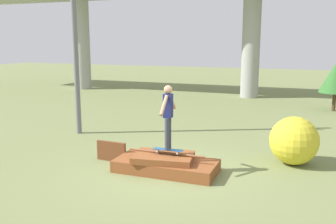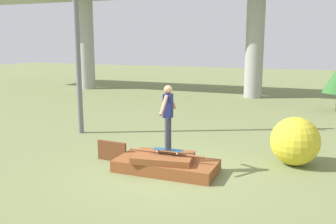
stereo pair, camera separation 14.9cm
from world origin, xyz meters
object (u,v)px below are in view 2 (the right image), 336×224
Objects in this scene: utility_pole at (76,15)px; skateboard at (168,150)px; skater at (168,113)px; bush_yellow_flowering at (295,141)px.

skateboard is at bearing -31.15° from utility_pole.
skater is (-0.00, 0.00, 1.02)m from skateboard.
skateboard is at bearing -148.59° from bush_yellow_flowering.
skater reaches higher than skateboard.
utility_pole reaches higher than bush_yellow_flowering.
skateboard is 6.70m from utility_pole.
utility_pole is 6.18× the size of bush_yellow_flowering.
utility_pole is 8.74m from bush_yellow_flowering.
utility_pole is (-4.73, 2.86, 3.78)m from skateboard.
skater reaches higher than bush_yellow_flowering.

